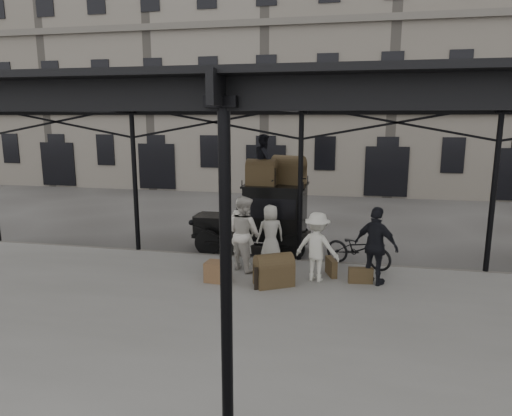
{
  "coord_description": "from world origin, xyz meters",
  "views": [
    {
      "loc": [
        1.35,
        -10.61,
        4.19
      ],
      "look_at": [
        -1.18,
        1.6,
        1.7
      ],
      "focal_mm": 32.0,
      "sensor_mm": 36.0,
      "label": 1
    }
  ],
  "objects_px": {
    "taxi": "(266,215)",
    "porter_official": "(376,246)",
    "porter_left": "(242,231)",
    "steamer_trunk_platform": "(274,272)",
    "steamer_trunk_roof_near": "(262,174)",
    "bicycle": "(358,249)"
  },
  "relations": [
    {
      "from": "porter_official",
      "to": "steamer_trunk_platform",
      "type": "distance_m",
      "value": 2.56
    },
    {
      "from": "taxi",
      "to": "steamer_trunk_roof_near",
      "type": "height_order",
      "value": "steamer_trunk_roof_near"
    },
    {
      "from": "porter_official",
      "to": "steamer_trunk_roof_near",
      "type": "distance_m",
      "value": 4.28
    },
    {
      "from": "taxi",
      "to": "bicycle",
      "type": "xyz_separation_m",
      "value": [
        2.83,
        -1.31,
        -0.55
      ]
    },
    {
      "from": "porter_left",
      "to": "steamer_trunk_platform",
      "type": "distance_m",
      "value": 1.89
    },
    {
      "from": "steamer_trunk_roof_near",
      "to": "steamer_trunk_platform",
      "type": "relative_size",
      "value": 0.98
    },
    {
      "from": "taxi",
      "to": "porter_official",
      "type": "xyz_separation_m",
      "value": [
        3.21,
        -2.61,
        -0.09
      ]
    },
    {
      "from": "porter_left",
      "to": "steamer_trunk_platform",
      "type": "xyz_separation_m",
      "value": [
        1.12,
        -1.38,
        -0.64
      ]
    },
    {
      "from": "bicycle",
      "to": "steamer_trunk_platform",
      "type": "height_order",
      "value": "bicycle"
    },
    {
      "from": "taxi",
      "to": "steamer_trunk_roof_near",
      "type": "bearing_deg",
      "value": -108.07
    },
    {
      "from": "porter_official",
      "to": "steamer_trunk_roof_near",
      "type": "height_order",
      "value": "steamer_trunk_roof_near"
    },
    {
      "from": "porter_official",
      "to": "bicycle",
      "type": "height_order",
      "value": "porter_official"
    },
    {
      "from": "porter_official",
      "to": "bicycle",
      "type": "distance_m",
      "value": 1.43
    },
    {
      "from": "taxi",
      "to": "steamer_trunk_roof_near",
      "type": "distance_m",
      "value": 1.33
    },
    {
      "from": "taxi",
      "to": "bicycle",
      "type": "relative_size",
      "value": 1.92
    },
    {
      "from": "taxi",
      "to": "porter_official",
      "type": "height_order",
      "value": "taxi"
    },
    {
      "from": "porter_left",
      "to": "porter_official",
      "type": "bearing_deg",
      "value": 175.7
    },
    {
      "from": "bicycle",
      "to": "porter_left",
      "type": "bearing_deg",
      "value": 124.46
    },
    {
      "from": "taxi",
      "to": "steamer_trunk_platform",
      "type": "distance_m",
      "value": 3.37
    },
    {
      "from": "taxi",
      "to": "porter_official",
      "type": "distance_m",
      "value": 4.14
    },
    {
      "from": "porter_left",
      "to": "steamer_trunk_roof_near",
      "type": "distance_m",
      "value": 2.11
    },
    {
      "from": "porter_official",
      "to": "bicycle",
      "type": "xyz_separation_m",
      "value": [
        -0.38,
        1.3,
        -0.47
      ]
    }
  ]
}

